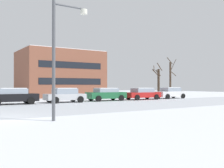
{
  "coord_description": "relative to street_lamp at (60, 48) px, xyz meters",
  "views": [
    {
      "loc": [
        -2.38,
        -14.62,
        1.71
      ],
      "look_at": [
        10.95,
        5.85,
        1.85
      ],
      "focal_mm": 41.47,
      "sensor_mm": 36.0,
      "label": 1
    }
  ],
  "objects": [
    {
      "name": "parked_car_silver",
      "position": [
        5.45,
        12.43,
        -2.82
      ],
      "size": [
        4.02,
        2.25,
        1.47
      ],
      "color": "silver",
      "rests_on": "ground"
    },
    {
      "name": "street_lamp",
      "position": [
        0.0,
        0.0,
        0.0
      ],
      "size": [
        1.88,
        0.36,
        5.82
      ],
      "color": "#4C4F54",
      "rests_on": "ground"
    },
    {
      "name": "parked_car_black",
      "position": [
        0.45,
        12.54,
        -2.8
      ],
      "size": [
        4.41,
        2.12,
        1.49
      ],
      "color": "black",
      "rests_on": "ground"
    },
    {
      "name": "tree_far_left",
      "position": [
        24.6,
        16.54,
        -0.73
      ],
      "size": [
        1.45,
        1.34,
        6.07
      ],
      "color": "#423326",
      "rests_on": "ground"
    },
    {
      "name": "parked_car_red",
      "position": [
        15.43,
        12.27,
        -2.83
      ],
      "size": [
        4.53,
        2.12,
        1.43
      ],
      "color": "red",
      "rests_on": "ground"
    },
    {
      "name": "tree_far_mid",
      "position": [
        21.47,
        15.92,
        -1.24
      ],
      "size": [
        1.27,
        1.61,
        5.0
      ],
      "color": "#423326",
      "rests_on": "ground"
    },
    {
      "name": "parked_car_green",
      "position": [
        10.44,
        12.57,
        -2.82
      ],
      "size": [
        4.5,
        2.1,
        1.44
      ],
      "color": "#1E6038",
      "rests_on": "ground"
    },
    {
      "name": "building_far_right",
      "position": [
        10.22,
        25.74,
        -0.09
      ],
      "size": [
        11.73,
        8.78,
        6.96
      ],
      "color": "brown",
      "rests_on": "ground"
    },
    {
      "name": "parked_car_white",
      "position": [
        20.42,
        12.46,
        -2.81
      ],
      "size": [
        4.29,
        2.1,
        1.47
      ],
      "color": "white",
      "rests_on": "ground"
    }
  ]
}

